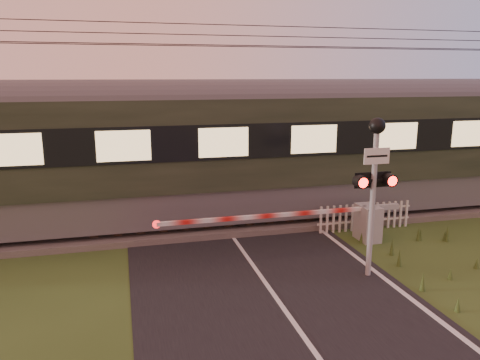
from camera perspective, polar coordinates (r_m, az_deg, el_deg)
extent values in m
plane|color=#30451A|center=(9.47, 6.37, -16.76)|extent=(160.00, 160.00, 0.00)
cube|color=black|center=(9.46, 6.37, -16.71)|extent=(6.00, 140.00, 0.02)
cube|color=#47423D|center=(15.21, -2.27, -4.87)|extent=(140.00, 3.40, 0.24)
cube|color=slate|center=(14.48, -1.68, -4.95)|extent=(140.00, 0.08, 0.14)
cube|color=slate|center=(15.83, -2.82, -3.42)|extent=(140.00, 0.08, 0.14)
cube|color=#2D2116|center=(15.17, -2.28, -4.40)|extent=(0.24, 2.20, 0.06)
cylinder|color=black|center=(14.24, -2.21, 16.12)|extent=(120.00, 0.02, 0.02)
cylinder|color=black|center=(14.82, -2.71, 15.98)|extent=(120.00, 0.02, 0.02)
cylinder|color=black|center=(14.58, -2.49, 18.40)|extent=(120.00, 0.02, 0.02)
cylinder|color=black|center=(14.55, -2.48, 17.23)|extent=(120.00, 0.02, 0.02)
cube|color=#5E5E63|center=(15.67, 6.53, -1.41)|extent=(21.08, 2.79, 1.05)
cube|color=black|center=(15.33, 6.71, 5.24)|extent=(21.96, 3.03, 2.61)
cylinder|color=#4C4C4F|center=(15.22, 6.83, 10.13)|extent=(21.96, 1.06, 1.06)
cube|color=#FFD893|center=(13.88, 9.02, 4.94)|extent=(18.88, 0.04, 0.82)
cube|color=gray|center=(13.91, 15.32, -5.06)|extent=(0.51, 0.79, 1.02)
cylinder|color=gray|center=(13.85, 14.81, -5.12)|extent=(0.11, 0.11, 1.02)
cube|color=gray|center=(14.05, 17.24, -3.16)|extent=(0.84, 0.15, 0.15)
cube|color=red|center=(12.59, 3.21, -4.40)|extent=(5.83, 0.10, 0.10)
cylinder|color=red|center=(12.07, -10.15, -5.34)|extent=(0.20, 0.04, 0.20)
cylinder|color=gray|center=(11.15, 15.81, -3.14)|extent=(0.12, 0.12, 3.39)
cube|color=white|center=(10.85, 16.34, 2.82)|extent=(0.62, 0.03, 0.36)
sphere|color=black|center=(10.81, 16.40, 6.35)|extent=(0.36, 0.36, 0.36)
cube|color=black|center=(11.00, 16.00, -0.03)|extent=(0.85, 0.07, 0.07)
cylinder|color=#FF140C|center=(10.67, 14.80, -0.34)|extent=(0.23, 0.02, 0.23)
cylinder|color=#FF140C|center=(11.04, 18.09, -0.12)|extent=(0.23, 0.02, 0.23)
cube|color=black|center=(11.05, 15.87, 0.03)|extent=(0.90, 0.02, 0.36)
cube|color=silver|center=(14.85, 14.87, -4.84)|extent=(3.09, 0.04, 0.06)
cube|color=silver|center=(14.75, 14.95, -3.45)|extent=(3.09, 0.04, 0.06)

